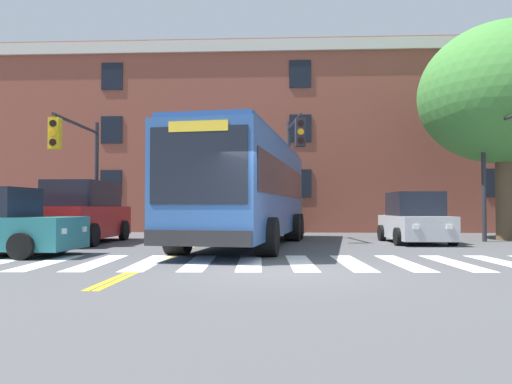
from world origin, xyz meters
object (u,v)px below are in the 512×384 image
object	(u,v)px
city_bus	(248,189)
car_silver_far_lane	(415,220)
traffic_light_overhead	(293,155)
traffic_light_far_corner	(79,155)
car_navy_behind_bus	(268,216)
street_tree_curbside_large	(502,94)
car_red_near_lane	(83,214)
traffic_light_near_corner	(504,151)

from	to	relation	value
city_bus	car_silver_far_lane	world-z (taller)	city_bus
traffic_light_overhead	traffic_light_far_corner	bearing A→B (deg)	-168.16
traffic_light_overhead	car_navy_behind_bus	bearing A→B (deg)	100.57
car_navy_behind_bus	street_tree_curbside_large	xyz separation A→B (m)	(9.24, -5.34, 4.84)
car_navy_behind_bus	traffic_light_overhead	distance (m)	6.53
car_silver_far_lane	traffic_light_overhead	world-z (taller)	traffic_light_overhead
car_silver_far_lane	street_tree_curbside_large	world-z (taller)	street_tree_curbside_large
car_silver_far_lane	street_tree_curbside_large	distance (m)	6.44
car_red_near_lane	traffic_light_far_corner	size ratio (longest dim) A/B	1.12
city_bus	street_tree_curbside_large	distance (m)	10.90
traffic_light_near_corner	car_navy_behind_bus	bearing A→B (deg)	137.04
car_navy_behind_bus	traffic_light_near_corner	size ratio (longest dim) A/B	0.82
street_tree_curbside_large	city_bus	bearing A→B (deg)	-161.77
car_red_near_lane	traffic_light_far_corner	bearing A→B (deg)	150.24
traffic_light_near_corner	car_silver_far_lane	bearing A→B (deg)	168.00
traffic_light_near_corner	traffic_light_far_corner	bearing A→B (deg)	179.62
street_tree_curbside_large	car_navy_behind_bus	bearing A→B (deg)	149.97
car_red_near_lane	traffic_light_far_corner	world-z (taller)	traffic_light_far_corner
car_silver_far_lane	car_navy_behind_bus	world-z (taller)	car_navy_behind_bus
car_red_near_lane	traffic_light_near_corner	xyz separation A→B (m)	(14.63, 0.02, 2.14)
car_navy_behind_bus	traffic_light_far_corner	bearing A→B (deg)	-131.08
car_red_near_lane	car_navy_behind_bus	distance (m)	10.00
traffic_light_near_corner	traffic_light_far_corner	world-z (taller)	traffic_light_near_corner
car_silver_far_lane	street_tree_curbside_large	xyz separation A→B (m)	(3.86, 1.72, 4.86)
street_tree_curbside_large	car_silver_far_lane	bearing A→B (deg)	-156.00
city_bus	street_tree_curbside_large	bearing A→B (deg)	18.23
traffic_light_near_corner	traffic_light_overhead	xyz separation A→B (m)	(-7.12, 1.71, 0.10)
car_red_near_lane	car_silver_far_lane	distance (m)	11.79
car_silver_far_lane	traffic_light_far_corner	bearing A→B (deg)	-177.57
car_navy_behind_bus	traffic_light_overhead	world-z (taller)	traffic_light_overhead
car_silver_far_lane	street_tree_curbside_large	bearing A→B (deg)	24.00
car_red_near_lane	traffic_light_overhead	bearing A→B (deg)	13.00
traffic_light_far_corner	traffic_light_overhead	xyz separation A→B (m)	(7.71, 1.62, 0.14)
car_silver_far_lane	city_bus	bearing A→B (deg)	-165.82
city_bus	car_red_near_lane	xyz separation A→B (m)	(-5.93, 0.85, -0.84)
city_bus	traffic_light_overhead	world-z (taller)	traffic_light_overhead
car_silver_far_lane	car_navy_behind_bus	bearing A→B (deg)	127.30
traffic_light_overhead	street_tree_curbside_large	size ratio (longest dim) A/B	0.55
city_bus	traffic_light_overhead	size ratio (longest dim) A/B	2.36
car_navy_behind_bus	traffic_light_far_corner	xyz separation A→B (m)	(-6.60, -7.57, 2.31)
city_bus	car_red_near_lane	bearing A→B (deg)	171.82
car_red_near_lane	car_silver_far_lane	world-z (taller)	car_red_near_lane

